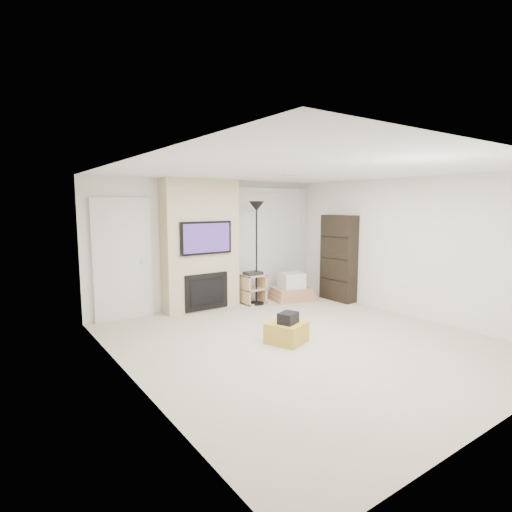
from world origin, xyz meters
TOP-DOWN VIEW (x-y plane):
  - floor at (0.00, 0.00)m, footprint 5.00×5.50m
  - ceiling at (0.00, 0.00)m, footprint 5.00×5.50m
  - wall_back at (0.00, 2.75)m, footprint 5.00×0.00m
  - wall_front at (0.00, -2.75)m, footprint 5.00×0.00m
  - wall_left at (-2.50, 0.00)m, footprint 0.00×5.50m
  - wall_right at (2.50, 0.00)m, footprint 0.00×5.50m
  - hvac_vent at (0.40, 0.80)m, footprint 0.35×0.18m
  - ottoman at (-0.22, 0.10)m, footprint 0.65×0.65m
  - black_bag at (-0.24, 0.05)m, footprint 0.34×0.31m
  - fireplace_wall at (-0.35, 2.54)m, footprint 1.50×0.47m
  - entry_door at (-1.80, 2.71)m, footprint 1.02×0.11m
  - vertical_blinds at (1.40, 2.70)m, footprint 1.98×0.10m
  - floor_lamp at (0.72, 2.20)m, footprint 0.31×0.31m
  - av_stand at (0.70, 2.30)m, footprint 0.45×0.38m
  - box_stack at (1.55, 2.09)m, footprint 0.97×0.81m
  - bookshelf at (2.34, 1.50)m, footprint 0.30×0.80m

SIDE VIEW (x-z plane):
  - floor at x=0.00m, z-range 0.00..0.00m
  - ottoman at x=-0.22m, z-range 0.00..0.30m
  - box_stack at x=1.55m, z-range -0.07..0.51m
  - av_stand at x=0.70m, z-range 0.02..0.68m
  - black_bag at x=-0.24m, z-range 0.30..0.46m
  - bookshelf at x=2.34m, z-range 0.00..1.80m
  - entry_door at x=-1.80m, z-range -0.02..2.12m
  - fireplace_wall at x=-0.35m, z-range -0.01..2.49m
  - wall_back at x=0.00m, z-range 0.00..2.50m
  - wall_front at x=0.00m, z-range 0.00..2.50m
  - wall_left at x=-2.50m, z-range 0.00..2.50m
  - wall_right at x=2.50m, z-range 0.00..2.50m
  - vertical_blinds at x=1.40m, z-range 0.09..2.46m
  - floor_lamp at x=0.72m, z-range 0.60..2.68m
  - hvac_vent at x=0.40m, z-range 2.49..2.50m
  - ceiling at x=0.00m, z-range 2.50..2.50m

